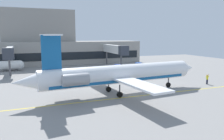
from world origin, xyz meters
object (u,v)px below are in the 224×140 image
(pushback_tractor, at_px, (137,66))
(marshaller, at_px, (207,79))
(baggage_tug, at_px, (119,70))
(fuel_tank, at_px, (11,65))
(regional_jet, at_px, (118,74))

(pushback_tractor, xyz_separation_m, marshaller, (4.00, -21.37, 0.03))
(baggage_tug, relative_size, fuel_tank, 0.49)
(pushback_tractor, distance_m, marshaller, 21.74)
(regional_jet, distance_m, pushback_tractor, 26.64)
(fuel_tank, xyz_separation_m, marshaller, (36.47, -32.09, -0.55))
(regional_jet, xyz_separation_m, pushback_tractor, (15.07, 21.85, -2.28))
(baggage_tug, height_order, fuel_tank, fuel_tank)
(regional_jet, height_order, fuel_tank, regional_jet)
(regional_jet, bearing_deg, fuel_tank, 118.12)
(regional_jet, distance_m, fuel_tank, 36.96)
(fuel_tank, bearing_deg, pushback_tractor, -18.26)
(regional_jet, bearing_deg, baggage_tug, 66.54)
(baggage_tug, bearing_deg, pushback_tractor, 27.83)
(fuel_tank, height_order, marshaller, fuel_tank)
(marshaller, bearing_deg, regional_jet, -178.57)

